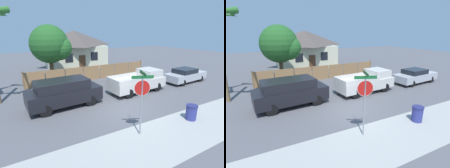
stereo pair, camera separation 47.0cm
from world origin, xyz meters
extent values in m
plane|color=#56565B|center=(0.00, 0.00, 0.00)|extent=(80.00, 80.00, 0.00)
cube|color=#A3A39E|center=(0.00, -3.60, 0.00)|extent=(36.00, 3.20, 0.01)
cube|color=#997047|center=(-4.34, 8.07, 0.74)|extent=(1.80, 0.06, 1.49)
cube|color=#997047|center=(-2.46, 8.07, 0.74)|extent=(1.80, 0.06, 1.49)
cube|color=#997047|center=(-0.59, 8.07, 0.74)|extent=(1.80, 0.06, 1.49)
cube|color=#997047|center=(1.29, 8.07, 0.74)|extent=(1.80, 0.06, 1.49)
cube|color=#997047|center=(3.17, 8.07, 0.74)|extent=(1.80, 0.06, 1.49)
cube|color=#997047|center=(5.04, 8.07, 0.74)|extent=(1.80, 0.06, 1.49)
cube|color=#997047|center=(6.92, 8.07, 0.74)|extent=(1.80, 0.06, 1.49)
cube|color=brown|center=(-5.28, 8.07, 0.79)|extent=(0.12, 0.12, 1.59)
cube|color=brown|center=(7.86, 8.07, 0.79)|extent=(0.12, 0.12, 1.59)
cube|color=beige|center=(2.11, 16.03, 1.52)|extent=(7.70, 6.01, 3.04)
pyramid|color=#514742|center=(2.11, 16.03, 4.08)|extent=(8.32, 6.49, 2.09)
cube|color=black|center=(0.38, 13.01, 1.76)|extent=(1.00, 0.04, 1.10)
cube|color=black|center=(3.84, 13.01, 1.76)|extent=(1.00, 0.04, 1.10)
cube|color=brown|center=(2.11, 13.01, 1.00)|extent=(0.90, 0.04, 2.00)
cylinder|color=brown|center=(-2.41, 9.91, 1.16)|extent=(0.40, 0.40, 2.33)
sphere|color=#235B23|center=(-2.41, 9.91, 3.76)|extent=(3.81, 3.81, 3.81)
sphere|color=#266326|center=(-1.56, 9.43, 3.38)|extent=(2.48, 2.48, 2.48)
cone|color=#2D6B28|center=(-5.95, 5.35, 6.14)|extent=(0.44, 2.11, 0.76)
cube|color=black|center=(-3.07, 2.52, 0.81)|extent=(5.00, 2.32, 0.91)
cube|color=black|center=(-3.20, 2.51, 1.58)|extent=(3.53, 2.06, 0.63)
cube|color=black|center=(-1.58, 2.62, 1.58)|extent=(0.18, 1.76, 0.53)
cylinder|color=black|center=(-1.63, 3.51, 0.37)|extent=(0.75, 0.22, 0.75)
cylinder|color=black|center=(-1.51, 1.73, 0.37)|extent=(0.75, 0.22, 0.75)
cylinder|color=black|center=(-4.64, 3.31, 0.37)|extent=(0.75, 0.22, 0.75)
cylinder|color=black|center=(-4.52, 1.53, 0.37)|extent=(0.75, 0.22, 0.75)
cube|color=silver|center=(3.08, 2.52, 0.78)|extent=(5.11, 2.26, 0.84)
cube|color=silver|center=(4.45, 2.61, 1.51)|extent=(1.71, 1.88, 0.63)
cube|color=silver|center=(2.17, 3.38, 1.34)|extent=(3.13, 0.29, 0.29)
cube|color=silver|center=(2.29, 1.55, 1.34)|extent=(3.13, 0.29, 0.29)
cube|color=silver|center=(0.63, 2.36, 1.34)|extent=(0.20, 1.84, 0.29)
cylinder|color=black|center=(4.57, 3.48, 0.38)|extent=(0.75, 0.22, 0.75)
cylinder|color=black|center=(4.68, 1.77, 0.38)|extent=(0.75, 0.22, 0.75)
cylinder|color=black|center=(1.48, 3.27, 0.38)|extent=(0.75, 0.22, 0.75)
cylinder|color=black|center=(1.59, 1.56, 0.38)|extent=(0.75, 0.22, 0.75)
cube|color=#B7B7BC|center=(9.26, 2.52, 0.63)|extent=(4.80, 2.08, 0.68)
cube|color=black|center=(9.07, 2.51, 1.20)|extent=(2.26, 1.74, 0.45)
cylinder|color=black|center=(10.66, 3.39, 0.31)|extent=(0.61, 0.22, 0.61)
cylinder|color=black|center=(10.76, 1.84, 0.31)|extent=(0.61, 0.22, 0.61)
cylinder|color=black|center=(7.75, 3.20, 0.31)|extent=(0.61, 0.22, 0.61)
cylinder|color=black|center=(7.85, 1.65, 0.31)|extent=(0.61, 0.22, 0.61)
cylinder|color=gray|center=(-0.76, -2.79, 1.44)|extent=(0.07, 0.07, 2.88)
cylinder|color=red|center=(-0.76, -2.79, 2.46)|extent=(0.69, 0.30, 0.73)
cylinder|color=white|center=(-0.76, -2.79, 2.46)|extent=(0.73, 0.30, 0.78)
cube|color=#19602D|center=(-0.76, -2.79, 2.98)|extent=(0.98, 0.41, 0.15)
cube|color=#19602D|center=(-0.76, -2.79, 3.16)|extent=(0.37, 0.88, 0.15)
cylinder|color=navy|center=(2.82, -3.02, 0.41)|extent=(0.60, 0.60, 0.81)
cylinder|color=navy|center=(2.82, -3.02, 0.85)|extent=(0.64, 0.64, 0.08)
camera|label=1|loc=(-5.78, -8.79, 4.96)|focal=28.00mm
camera|label=2|loc=(-5.37, -9.02, 4.96)|focal=28.00mm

